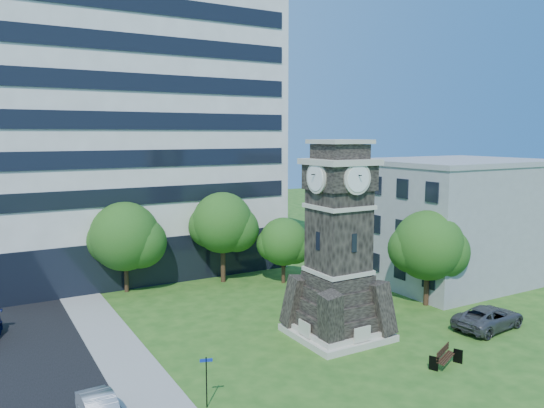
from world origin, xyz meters
TOP-DOWN VIEW (x-y plane):
  - ground at (0.00, 0.00)m, footprint 160.00×160.00m
  - sidewalk at (-9.50, 5.00)m, footprint 3.00×70.00m
  - clock_tower at (3.00, 2.00)m, footprint 5.40×5.40m
  - office_tall at (-3.20, 25.84)m, footprint 26.20×15.11m
  - office_low at (19.97, 8.00)m, footprint 15.20×12.20m
  - car_east_lot at (12.27, -1.93)m, footprint 5.58×3.02m
  - park_bench at (5.43, -4.50)m, footprint 1.99×0.53m
  - street_sign at (-7.55, -2.12)m, footprint 0.58×0.06m
  - tree_nw at (-5.91, 17.95)m, footprint 6.04×5.49m
  - tree_nc at (2.02, 16.74)m, footprint 5.68×5.17m
  - tree_ne at (6.30, 13.88)m, footprint 4.47×4.06m
  - tree_east at (12.39, 3.55)m, footprint 5.64×5.12m

SIDE VIEW (x-z plane):
  - ground at x=0.00m, z-range 0.00..0.00m
  - sidewalk at x=-9.50m, z-range 0.00..0.06m
  - park_bench at x=5.43m, z-range 0.03..1.06m
  - car_east_lot at x=12.27m, z-range 0.00..1.49m
  - street_sign at x=-7.55m, z-range 0.31..2.73m
  - tree_ne at x=6.30m, z-range 0.62..6.22m
  - tree_east at x=12.39m, z-range 0.79..7.86m
  - tree_nw at x=-5.91m, z-range 0.70..7.96m
  - tree_nc at x=2.02m, z-range 1.06..8.78m
  - office_low at x=19.97m, z-range 0.01..10.41m
  - clock_tower at x=3.00m, z-range -0.83..11.39m
  - office_tall at x=-3.20m, z-range -0.08..28.52m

